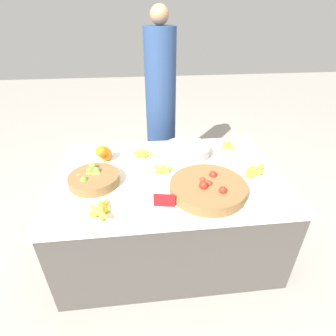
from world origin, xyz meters
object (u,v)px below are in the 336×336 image
lime_bowl (93,179)px  metal_bowl (187,150)px  price_sign (164,200)px  vendor_person (161,111)px  tomato_basket (208,188)px

lime_bowl → metal_bowl: 0.74m
metal_bowl → lime_bowl: bearing=-154.9°
metal_bowl → price_sign: bearing=-111.5°
metal_bowl → vendor_person: (-0.14, 0.65, 0.09)m
tomato_basket → price_sign: (-0.28, -0.10, 0.01)m
metal_bowl → price_sign: size_ratio=2.83×
tomato_basket → metal_bowl: size_ratio=1.36×
metal_bowl → vendor_person: 0.68m
price_sign → vendor_person: bearing=96.5°
lime_bowl → tomato_basket: size_ratio=0.69×
vendor_person → metal_bowl: bearing=-77.6°
lime_bowl → metal_bowl: lime_bowl is taller
lime_bowl → vendor_person: size_ratio=0.20×
tomato_basket → vendor_person: bearing=99.2°
price_sign → vendor_person: size_ratio=0.07×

